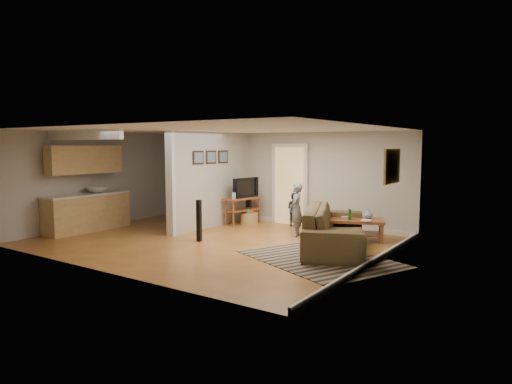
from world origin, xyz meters
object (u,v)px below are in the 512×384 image
speaker_right (248,202)px  toy_basket (249,218)px  speaker_left (199,221)px  sofa (335,249)px  toddler (294,226)px  child (296,236)px  coffee_table (357,224)px  tv_console (243,200)px

speaker_right → toy_basket: 0.64m
speaker_left → sofa: bearing=11.2°
sofa → toddler: bearing=24.9°
toddler → toy_basket: bearing=32.1°
child → toddler: (-0.71, 1.17, 0.00)m
speaker_left → child: bearing=39.5°
toy_basket → toddler: size_ratio=0.53×
speaker_left → speaker_right: 2.98m
coffee_table → child: size_ratio=1.11×
coffee_table → toy_basket: coffee_table is taller
speaker_left → speaker_right: size_ratio=0.89×
coffee_table → speaker_right: size_ratio=1.33×
tv_console → child: tv_console is taller
speaker_left → speaker_right: speaker_right is taller
toy_basket → toddler: bearing=19.5°
sofa → coffee_table: 1.16m
coffee_table → speaker_left: (-2.88, -2.14, 0.09)m
tv_console → speaker_right: (-0.19, 0.51, -0.14)m
speaker_right → toy_basket: speaker_right is taller
tv_console → speaker_right: 0.56m
coffee_table → toy_basket: 3.28m
speaker_right → child: 2.56m
toy_basket → speaker_right: bearing=128.0°
tv_console → toddler: 1.56m
speaker_left → toddler: size_ratio=1.05×
child → coffee_table: bearing=85.1°
tv_console → speaker_left: size_ratio=1.30×
coffee_table → tv_console: bearing=175.8°
coffee_table → toddler: size_ratio=1.57×
sofa → speaker_right: speaker_right is taller
sofa → speaker_left: size_ratio=3.17×
speaker_right → toy_basket: size_ratio=2.25×
speaker_right → toy_basket: (0.33, -0.42, -0.36)m
coffee_table → speaker_right: 3.66m
sofa → child: bearing=39.9°
coffee_table → toy_basket: size_ratio=2.99×
speaker_left → tv_console: bearing=92.7°
speaker_left → toy_basket: size_ratio=1.99×
coffee_table → child: coffee_table is taller
coffee_table → child: 1.47m
toy_basket → toddler: toddler is taller
sofa → speaker_left: speaker_left is taller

